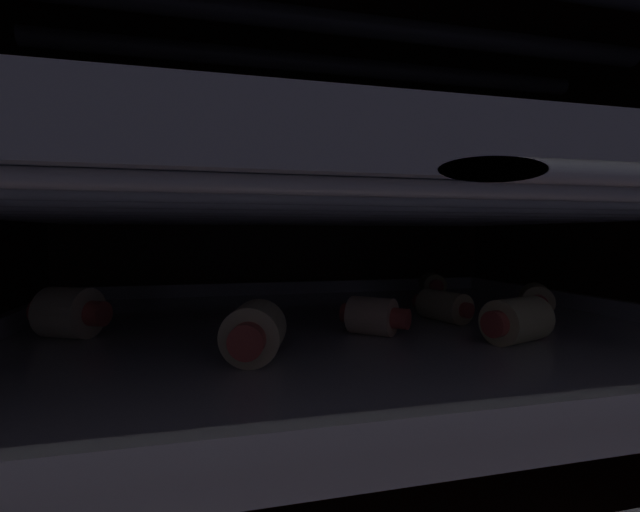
# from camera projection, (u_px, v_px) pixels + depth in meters

# --- Properties ---
(ground_plane) EXTENTS (0.58, 0.54, 0.01)m
(ground_plane) POSITION_uv_depth(u_px,v_px,m) (343.00, 487.00, 0.34)
(ground_plane) COLOR black
(oven_wall_back) EXTENTS (0.58, 0.01, 0.35)m
(oven_wall_back) POSITION_uv_depth(u_px,v_px,m) (285.00, 245.00, 0.59)
(oven_wall_back) COLOR black
(oven_wall_back) RESTS_ON ground_plane
(oven_ceiling) EXTENTS (0.58, 0.54, 0.01)m
(oven_ceiling) POSITION_uv_depth(u_px,v_px,m) (344.00, 6.00, 0.33)
(oven_ceiling) COLOR black
(heating_element) EXTENTS (0.45, 0.23, 0.01)m
(heating_element) POSITION_uv_depth(u_px,v_px,m) (344.00, 47.00, 0.33)
(heating_element) COLOR #333338
(oven_rack_lower) EXTENTS (0.53, 0.51, 0.01)m
(oven_rack_lower) POSITION_uv_depth(u_px,v_px,m) (343.00, 339.00, 0.34)
(oven_rack_lower) COLOR #B7B7BC
(baking_tray_lower) EXTENTS (0.48, 0.40, 0.02)m
(baking_tray_lower) POSITION_uv_depth(u_px,v_px,m) (343.00, 329.00, 0.34)
(baking_tray_lower) COLOR silver
(baking_tray_lower) RESTS_ON oven_rack_lower
(pig_in_blanket_lower_0) EXTENTS (0.04, 0.05, 0.03)m
(pig_in_blanket_lower_0) POSITION_uv_depth(u_px,v_px,m) (536.00, 300.00, 0.39)
(pig_in_blanket_lower_0) COLOR beige
(pig_in_blanket_lower_0) RESTS_ON baking_tray_lower
(pig_in_blanket_lower_1) EXTENTS (0.06, 0.04, 0.03)m
(pig_in_blanket_lower_1) POSITION_uv_depth(u_px,v_px,m) (69.00, 313.00, 0.30)
(pig_in_blanket_lower_1) COLOR beige
(pig_in_blanket_lower_1) RESTS_ON baking_tray_lower
(pig_in_blanket_lower_2) EXTENTS (0.03, 0.06, 0.02)m
(pig_in_blanket_lower_2) POSITION_uv_depth(u_px,v_px,m) (441.00, 305.00, 0.36)
(pig_in_blanket_lower_2) COLOR beige
(pig_in_blanket_lower_2) RESTS_ON baking_tray_lower
(pig_in_blanket_lower_3) EXTENTS (0.05, 0.04, 0.03)m
(pig_in_blanket_lower_3) POSITION_uv_depth(u_px,v_px,m) (517.00, 320.00, 0.29)
(pig_in_blanket_lower_3) COLOR beige
(pig_in_blanket_lower_3) RESTS_ON baking_tray_lower
(pig_in_blanket_lower_4) EXTENTS (0.04, 0.05, 0.03)m
(pig_in_blanket_lower_4) POSITION_uv_depth(u_px,v_px,m) (254.00, 332.00, 0.24)
(pig_in_blanket_lower_4) COLOR beige
(pig_in_blanket_lower_4) RESTS_ON baking_tray_lower
(pig_in_blanket_lower_5) EXTENTS (0.05, 0.05, 0.03)m
(pig_in_blanket_lower_5) POSITION_uv_depth(u_px,v_px,m) (372.00, 316.00, 0.31)
(pig_in_blanket_lower_5) COLOR beige
(pig_in_blanket_lower_5) RESTS_ON baking_tray_lower
(pig_in_blanket_lower_6) EXTENTS (0.03, 0.05, 0.03)m
(pig_in_blanket_lower_6) POSITION_uv_depth(u_px,v_px,m) (432.00, 284.00, 0.51)
(pig_in_blanket_lower_6) COLOR beige
(pig_in_blanket_lower_6) RESTS_ON baking_tray_lower
(oven_rack_upper) EXTENTS (0.53, 0.51, 0.01)m
(oven_rack_upper) POSITION_uv_depth(u_px,v_px,m) (343.00, 215.00, 0.33)
(oven_rack_upper) COLOR #B7B7BC
(baking_tray_upper) EXTENTS (0.48, 0.40, 0.02)m
(baking_tray_upper) POSITION_uv_depth(u_px,v_px,m) (343.00, 204.00, 0.33)
(baking_tray_upper) COLOR silver
(baking_tray_upper) RESTS_ON oven_rack_upper
(pig_in_blanket_upper_0) EXTENTS (0.04, 0.05, 0.03)m
(pig_in_blanket_upper_0) POSITION_uv_depth(u_px,v_px,m) (33.00, 165.00, 0.26)
(pig_in_blanket_upper_0) COLOR beige
(pig_in_blanket_upper_0) RESTS_ON baking_tray_upper
(pig_in_blanket_upper_1) EXTENTS (0.05, 0.05, 0.03)m
(pig_in_blanket_upper_1) POSITION_uv_depth(u_px,v_px,m) (522.00, 191.00, 0.39)
(pig_in_blanket_upper_1) COLOR beige
(pig_in_blanket_upper_1) RESTS_ON baking_tray_upper
(pig_in_blanket_upper_2) EXTENTS (0.03, 0.05, 0.03)m
(pig_in_blanket_upper_2) POSITION_uv_depth(u_px,v_px,m) (197.00, 175.00, 0.28)
(pig_in_blanket_upper_2) COLOR beige
(pig_in_blanket_upper_2) RESTS_ON baking_tray_upper
(pig_in_blanket_upper_3) EXTENTS (0.05, 0.04, 0.03)m
(pig_in_blanket_upper_3) POSITION_uv_depth(u_px,v_px,m) (308.00, 181.00, 0.33)
(pig_in_blanket_upper_3) COLOR beige
(pig_in_blanket_upper_3) RESTS_ON baking_tray_upper
(pig_in_blanket_upper_4) EXTENTS (0.06, 0.04, 0.03)m
(pig_in_blanket_upper_4) POSITION_uv_depth(u_px,v_px,m) (453.00, 187.00, 0.37)
(pig_in_blanket_upper_4) COLOR beige
(pig_in_blanket_upper_4) RESTS_ON baking_tray_upper
(pig_in_blanket_upper_5) EXTENTS (0.03, 0.05, 0.02)m
(pig_in_blanket_upper_5) POSITION_uv_depth(u_px,v_px,m) (231.00, 196.00, 0.43)
(pig_in_blanket_upper_5) COLOR beige
(pig_in_blanket_upper_5) RESTS_ON baking_tray_upper
(pig_in_blanket_upper_6) EXTENTS (0.05, 0.04, 0.03)m
(pig_in_blanket_upper_6) POSITION_uv_depth(u_px,v_px,m) (118.00, 188.00, 0.38)
(pig_in_blanket_upper_6) COLOR beige
(pig_in_blanket_upper_6) RESTS_ON baking_tray_upper
(pig_in_blanket_upper_7) EXTENTS (0.06, 0.03, 0.03)m
(pig_in_blanket_upper_7) POSITION_uv_depth(u_px,v_px,m) (303.00, 189.00, 0.39)
(pig_in_blanket_upper_7) COLOR beige
(pig_in_blanket_upper_7) RESTS_ON baking_tray_upper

